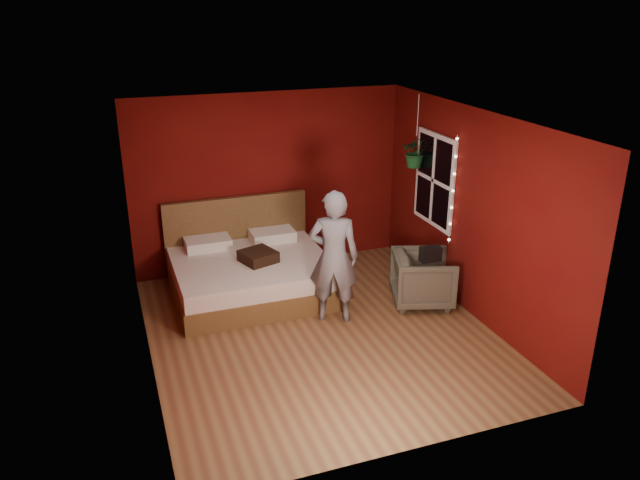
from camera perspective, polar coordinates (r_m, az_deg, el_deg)
The scene contains 10 objects.
floor at distance 7.68m, azimuth 0.05°, elevation -8.49°, with size 4.50×4.50×0.00m, color brown.
room_walls at distance 6.99m, azimuth 0.06°, elevation 3.52°, with size 4.04×4.54×2.62m.
window at distance 8.63m, azimuth 10.40°, elevation 5.41°, with size 0.05×0.97×1.27m.
fairy_lights at distance 8.19m, azimuth 12.06°, elevation 4.42°, with size 0.04×0.04×1.45m.
bed at distance 8.62m, azimuth -6.43°, elevation -2.90°, with size 2.09×1.77×1.15m.
person at distance 7.64m, azimuth 1.26°, elevation -1.55°, with size 0.62×0.41×1.70m, color slate.
armchair at distance 8.34m, azimuth 9.40°, elevation -3.52°, with size 0.75×0.77×0.70m, color #575745.
handbag at distance 7.97m, azimuth 10.06°, elevation -1.27°, with size 0.26×0.13×0.19m, color black.
throw_pillow at distance 8.34m, azimuth -5.67°, elevation -1.50°, with size 0.42×0.42×0.15m, color black.
hanging_plant at distance 8.86m, azimuth 8.76°, elevation 7.99°, with size 0.50×0.47×1.01m.
Camera 1 is at (-2.26, -6.26, 3.83)m, focal length 35.00 mm.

